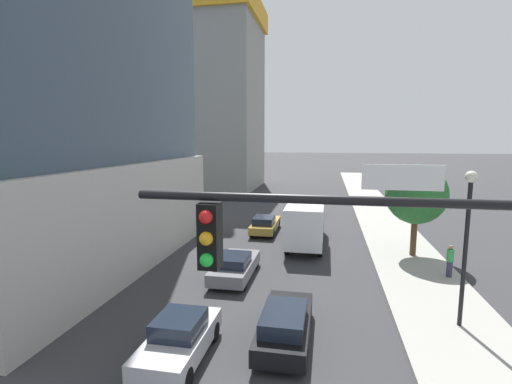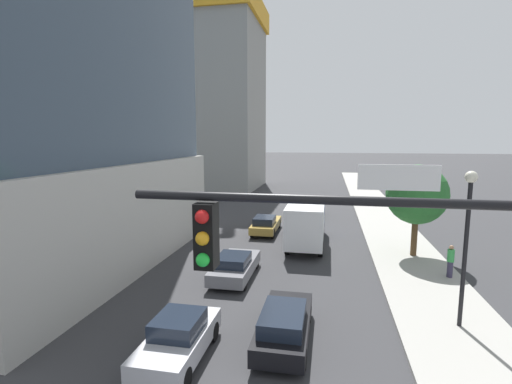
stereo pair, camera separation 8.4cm
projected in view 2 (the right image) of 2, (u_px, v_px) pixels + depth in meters
The scene contains 12 objects.
sidewalk at pixel (414, 269), 20.75m from camera, with size 4.26×120.00×0.15m, color #9E9B93.
construction_building at pixel (209, 88), 54.54m from camera, with size 15.46×14.65×35.52m.
traffic_light_pole at pixel (398, 304), 5.43m from camera, with size 6.24×0.48×6.93m.
street_lamp at pixel (467, 227), 13.72m from camera, with size 0.44×0.44×5.95m.
street_tree at pixel (417, 195), 22.38m from camera, with size 3.61×3.61×5.60m.
car_gold at pixel (266, 224), 28.87m from camera, with size 1.80×4.78×1.38m.
car_silver at pixel (178, 339), 12.22m from camera, with size 1.74×4.03×1.52m.
car_gray at pixel (235, 266), 19.47m from camera, with size 1.86×4.52×1.34m.
car_green at pixel (313, 209), 35.38m from camera, with size 1.80×4.33×1.36m.
car_black at pixel (284, 324), 13.24m from camera, with size 1.75×4.62×1.41m.
box_truck at pixel (306, 221), 25.30m from camera, with size 2.35×7.66×3.07m.
pedestrian_green_shirt at pixel (450, 261), 19.16m from camera, with size 0.34×0.34×1.70m.
Camera 2 is at (3.04, -1.27, 7.24)m, focal length 26.12 mm.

